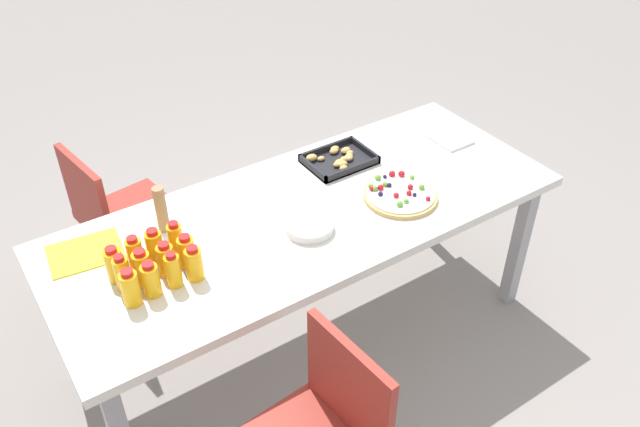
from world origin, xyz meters
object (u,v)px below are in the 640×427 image
juice_bottle_9 (135,254)px  fruit_pizza (400,195)px  juice_bottle_6 (166,260)px  juice_bottle_7 (187,252)px  juice_bottle_0 (130,288)px  napkin_stack (452,140)px  chair_far_left (117,213)px  juice_bottle_3 (194,264)px  juice_bottle_5 (143,268)px  juice_bottle_1 (151,280)px  paper_folder (85,253)px  juice_bottle_8 (114,265)px  cardboard_tube (161,209)px  juice_bottle_4 (123,274)px  juice_bottle_11 (176,240)px  party_table (308,223)px  plate_stack (309,226)px  juice_bottle_2 (173,270)px  snack_tray (339,159)px

juice_bottle_9 → fruit_pizza: size_ratio=0.47×
juice_bottle_6 → juice_bottle_7: bearing=0.5°
juice_bottle_0 → napkin_stack: size_ratio=0.95×
chair_far_left → juice_bottle_3: 0.90m
napkin_stack → juice_bottle_5: bearing=-175.7°
juice_bottle_1 → paper_folder: bearing=110.6°
juice_bottle_6 → juice_bottle_8: (-0.16, 0.07, 0.00)m
juice_bottle_9 → paper_folder: 0.24m
juice_bottle_8 → cardboard_tube: 0.30m
juice_bottle_6 → paper_folder: 0.35m
fruit_pizza → juice_bottle_5: bearing=174.9°
juice_bottle_8 → juice_bottle_5: bearing=-45.1°
juice_bottle_4 → paper_folder: (-0.06, 0.26, -0.07)m
juice_bottle_5 → juice_bottle_7: size_ratio=1.09×
juice_bottle_7 → fruit_pizza: 0.89m
juice_bottle_6 → juice_bottle_11: (0.07, 0.07, 0.01)m
juice_bottle_5 → fruit_pizza: bearing=-5.1°
party_table → cardboard_tube: 0.58m
party_table → juice_bottle_0: juice_bottle_0 is taller
party_table → plate_stack: plate_stack is taller
juice_bottle_1 → juice_bottle_3: (0.15, -0.01, 0.00)m
juice_bottle_0 → paper_folder: (-0.05, 0.34, -0.06)m
chair_far_left → juice_bottle_8: size_ratio=5.97×
juice_bottle_1 → juice_bottle_0: bearing=-176.2°
paper_folder → chair_far_left: bearing=63.4°
juice_bottle_2 → fruit_pizza: juice_bottle_2 is taller
chair_far_left → juice_bottle_4: size_ratio=5.66×
juice_bottle_3 → cardboard_tube: size_ratio=0.71×
juice_bottle_3 → snack_tray: juice_bottle_3 is taller
plate_stack → juice_bottle_4: bearing=173.7°
chair_far_left → juice_bottle_6: juice_bottle_6 is taller
juice_bottle_4 → cardboard_tube: bearing=44.1°
juice_bottle_4 → juice_bottle_5: bearing=-7.4°
snack_tray → napkin_stack: size_ratio=1.94×
fruit_pizza → paper_folder: bearing=162.8°
juice_bottle_9 → napkin_stack: (1.53, 0.03, -0.06)m
juice_bottle_3 → plate_stack: (0.47, 0.00, -0.05)m
juice_bottle_0 → juice_bottle_3: (0.23, -0.00, -0.00)m
juice_bottle_0 → snack_tray: 1.12m
juice_bottle_6 → juice_bottle_11: size_ratio=0.91×
fruit_pizza → snack_tray: 0.36m
juice_bottle_4 → juice_bottle_5: juice_bottle_4 is taller
juice_bottle_5 → napkin_stack: size_ratio=0.96×
juice_bottle_6 → paper_folder: size_ratio=0.52×
juice_bottle_6 → plate_stack: 0.55m
juice_bottle_11 → juice_bottle_8: bearing=-179.9°
juice_bottle_0 → juice_bottle_2: juice_bottle_0 is taller
juice_bottle_1 → juice_bottle_5: juice_bottle_5 is taller
juice_bottle_1 → juice_bottle_4: (-0.07, 0.07, 0.01)m
juice_bottle_4 → napkin_stack: (1.60, 0.11, -0.06)m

